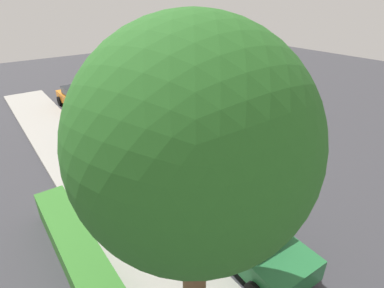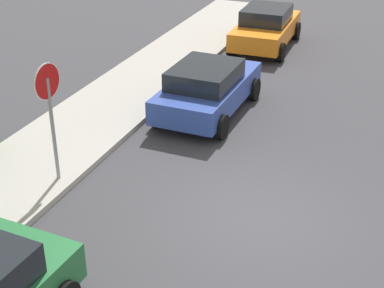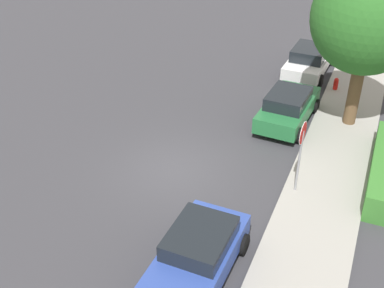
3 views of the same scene
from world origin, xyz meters
name	(u,v)px [view 3 (image 3 of 3)]	position (x,y,z in m)	size (l,w,h in m)	color
ground_plane	(175,169)	(0.00, 0.00, 0.00)	(60.00, 60.00, 0.00)	#38383D
sidewalk_curb	(320,203)	(0.00, 5.27, 0.07)	(32.00, 2.62, 0.14)	#9E9B93
stop_sign	(301,146)	(-0.31, 4.35, 1.90)	(0.78, 0.08, 2.76)	gray
parked_car_green	(288,107)	(-4.97, 2.95, 0.76)	(4.15, 2.14, 1.48)	#236B38
parked_car_blue	(197,254)	(4.35, 2.66, 0.74)	(3.97, 2.05, 1.42)	#2D479E
parked_car_white	(310,59)	(-10.58, 2.76, 0.74)	(4.54, 2.17, 1.46)	white
street_tree_near_corner	(368,18)	(-5.69, 5.38, 4.61)	(4.25, 4.25, 6.81)	brown
fire_hydrant	(336,85)	(-8.83, 4.38, 0.36)	(0.30, 0.22, 0.72)	red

